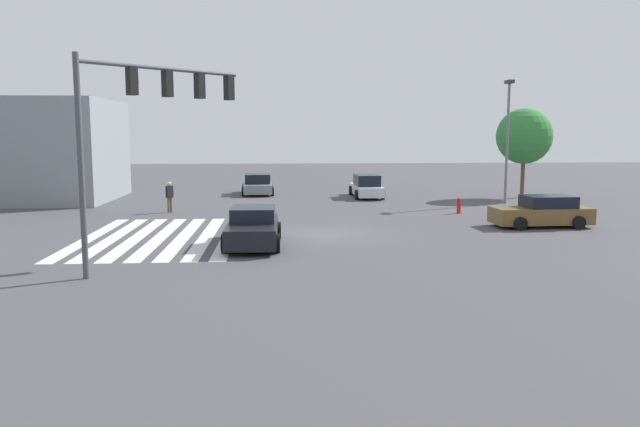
{
  "coord_description": "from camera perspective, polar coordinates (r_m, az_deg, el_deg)",
  "views": [
    {
      "loc": [
        26.04,
        -1.71,
        4.31
      ],
      "look_at": [
        0.0,
        0.0,
        0.92
      ],
      "focal_mm": 35.0,
      "sensor_mm": 36.0,
      "label": 1
    }
  ],
  "objects": [
    {
      "name": "pedestrian",
      "position": [
        34.77,
        -13.59,
        1.62
      ],
      "size": [
        0.41,
        0.41,
        1.68
      ],
      "rotation": [
        0.0,
        0.0,
        0.76
      ],
      "color": "brown",
      "rests_on": "ground_plane"
    },
    {
      "name": "crosswalk_markings",
      "position": [
        26.86,
        -14.35,
        -2.06
      ],
      "size": [
        10.67,
        6.3,
        0.01
      ],
      "rotation": [
        0.0,
        0.0,
        1.57
      ],
      "color": "silver",
      "rests_on": "ground_plane"
    },
    {
      "name": "car_0",
      "position": [
        44.26,
        -5.73,
        2.67
      ],
      "size": [
        4.66,
        2.33,
        1.44
      ],
      "rotation": [
        0.0,
        0.0,
        0.04
      ],
      "color": "gray",
      "rests_on": "ground_plane"
    },
    {
      "name": "traffic_signal_mast",
      "position": [
        20.6,
        -15.63,
        9.03
      ],
      "size": [
        4.36,
        4.36,
        6.6
      ],
      "rotation": [
        0.0,
        0.0,
        2.36
      ],
      "color": "#47474C",
      "rests_on": "ground_plane"
    },
    {
      "name": "street_light_pole_a",
      "position": [
        39.6,
        16.78,
        7.36
      ],
      "size": [
        0.8,
        0.36,
        7.43
      ],
      "color": "slate",
      "rests_on": "ground_plane"
    },
    {
      "name": "corner_building",
      "position": [
        43.82,
        -24.24,
        5.29
      ],
      "size": [
        9.17,
        9.17,
        6.39
      ],
      "color": "gray",
      "rests_on": "ground_plane"
    },
    {
      "name": "car_1",
      "position": [
        24.08,
        -6.14,
        -1.31
      ],
      "size": [
        4.84,
        2.16,
        1.47
      ],
      "rotation": [
        0.0,
        0.0,
        -0.01
      ],
      "color": "black",
      "rests_on": "ground_plane"
    },
    {
      "name": "tree_corner_b",
      "position": [
        43.57,
        18.18,
        6.72
      ],
      "size": [
        3.66,
        3.66,
        5.91
      ],
      "color": "brown",
      "rests_on": "ground_plane"
    },
    {
      "name": "fire_hydrant",
      "position": [
        34.29,
        12.58,
        0.72
      ],
      "size": [
        0.22,
        0.22,
        0.86
      ],
      "color": "red",
      "rests_on": "ground_plane"
    },
    {
      "name": "ground_plane",
      "position": [
        26.45,
        0.0,
        -1.98
      ],
      "size": [
        124.2,
        124.2,
        0.0
      ],
      "primitive_type": "plane",
      "color": "#47474C"
    },
    {
      "name": "car_3",
      "position": [
        30.46,
        19.66,
        0.11
      ],
      "size": [
        2.2,
        4.49,
        1.44
      ],
      "rotation": [
        0.0,
        0.0,
        -1.53
      ],
      "color": "brown",
      "rests_on": "ground_plane"
    },
    {
      "name": "car_4",
      "position": [
        41.95,
        4.27,
        2.46
      ],
      "size": [
        4.83,
        1.98,
        1.53
      ],
      "rotation": [
        0.0,
        0.0,
        3.16
      ],
      "color": "silver",
      "rests_on": "ground_plane"
    }
  ]
}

